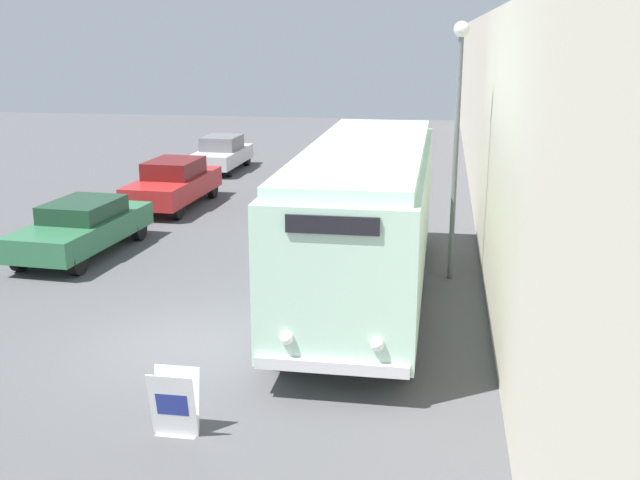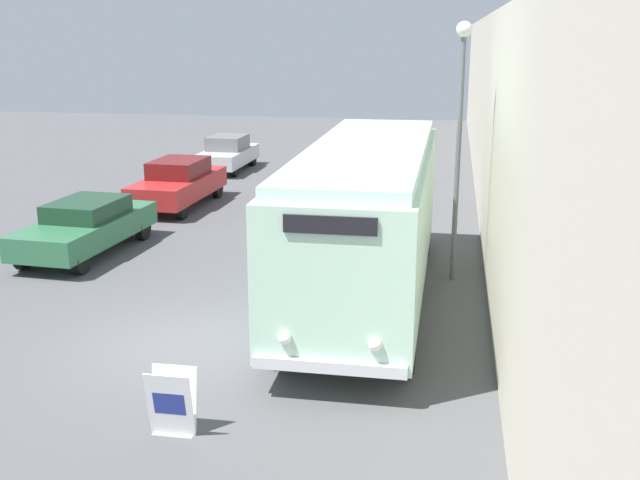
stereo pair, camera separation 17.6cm
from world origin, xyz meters
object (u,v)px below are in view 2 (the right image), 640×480
(vintage_bus, at_px, (367,213))
(streetlamp, at_px, (460,115))
(parked_car_far, at_px, (227,153))
(sign_board, at_px, (172,403))
(parked_car_mid, at_px, (178,183))
(parked_car_near, at_px, (86,226))

(vintage_bus, relative_size, streetlamp, 1.70)
(streetlamp, relative_size, parked_car_far, 1.43)
(vintage_bus, distance_m, sign_board, 6.88)
(sign_board, height_order, parked_car_far, parked_car_far)
(vintage_bus, relative_size, parked_car_far, 2.44)
(streetlamp, bearing_deg, parked_car_mid, 145.52)
(sign_board, distance_m, streetlamp, 9.69)
(vintage_bus, height_order, parked_car_mid, vintage_bus)
(vintage_bus, height_order, parked_car_near, vintage_bus)
(sign_board, xyz_separation_m, streetlamp, (4.04, 8.11, 3.44))
(parked_car_near, bearing_deg, sign_board, -52.88)
(sign_board, xyz_separation_m, parked_car_mid, (-5.26, 14.50, 0.33))
(vintage_bus, bearing_deg, parked_car_far, 117.15)
(sign_board, bearing_deg, streetlamp, 63.54)
(parked_car_mid, bearing_deg, sign_board, -67.97)
(parked_car_near, distance_m, parked_car_mid, 5.88)
(sign_board, bearing_deg, parked_car_near, 123.36)
(parked_car_near, height_order, parked_car_mid, parked_car_mid)
(vintage_bus, distance_m, parked_car_far, 17.14)
(sign_board, xyz_separation_m, parked_car_near, (-5.68, 8.63, 0.27))
(streetlamp, bearing_deg, sign_board, -116.46)
(streetlamp, height_order, parked_car_near, streetlamp)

